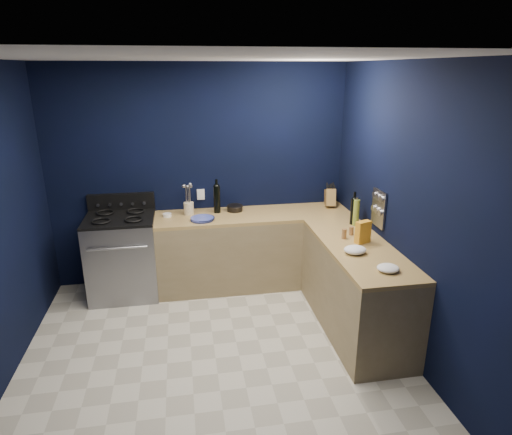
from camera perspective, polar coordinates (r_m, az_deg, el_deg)
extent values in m
cube|color=beige|center=(4.26, -5.25, -17.81)|extent=(3.50, 3.50, 0.02)
cube|color=silver|center=(3.43, -6.62, 20.08)|extent=(3.50, 3.50, 0.02)
cube|color=black|center=(5.33, -7.28, 5.33)|extent=(3.50, 0.02, 2.60)
cube|color=black|center=(4.13, 19.25, 0.46)|extent=(0.02, 3.50, 2.60)
cube|color=black|center=(2.07, -2.05, -17.47)|extent=(3.50, 0.02, 2.60)
cube|color=#867452|center=(5.35, -0.27, -4.27)|extent=(2.30, 0.63, 0.86)
cube|color=brown|center=(5.19, -0.28, 0.30)|extent=(2.30, 0.63, 0.04)
cube|color=#867452|center=(4.56, 12.74, -9.05)|extent=(0.63, 1.67, 0.86)
cube|color=brown|center=(4.38, 13.16, -3.82)|extent=(0.63, 1.67, 0.04)
cube|color=gray|center=(5.31, -16.81, -4.96)|extent=(0.76, 0.66, 0.92)
cube|color=black|center=(5.03, -17.18, -6.49)|extent=(0.59, 0.02, 0.42)
cube|color=black|center=(5.14, -17.30, -0.11)|extent=(0.76, 0.66, 0.03)
cube|color=black|center=(5.40, -17.05, 1.97)|extent=(0.76, 0.06, 0.20)
cube|color=gray|center=(4.62, 15.62, 1.15)|extent=(0.02, 0.28, 0.38)
cube|color=white|center=(5.36, -7.17, 2.99)|extent=(0.09, 0.02, 0.13)
cylinder|color=#343FA4|center=(4.99, -7.00, -0.17)|extent=(0.34, 0.34, 0.03)
cylinder|color=white|center=(5.17, -11.43, 0.31)|extent=(0.12, 0.12, 0.04)
cylinder|color=#F0E8BA|center=(5.20, -8.70, 1.17)|extent=(0.13, 0.13, 0.15)
cylinder|color=black|center=(5.20, -5.09, 2.36)|extent=(0.09, 0.09, 0.32)
cylinder|color=black|center=(5.28, -2.76, 1.23)|extent=(0.19, 0.19, 0.07)
cube|color=brown|center=(5.52, 9.57, 2.54)|extent=(0.16, 0.27, 0.26)
cylinder|color=black|center=(4.91, 12.53, 0.75)|extent=(0.07, 0.07, 0.29)
cylinder|color=olive|center=(4.87, 12.85, 0.61)|extent=(0.08, 0.08, 0.29)
cylinder|color=olive|center=(4.50, 11.35, -2.07)|extent=(0.06, 0.06, 0.10)
cylinder|color=olive|center=(4.62, 12.23, -1.69)|extent=(0.05, 0.05, 0.09)
cube|color=#BE3C10|center=(4.41, 13.69, -1.85)|extent=(0.17, 0.12, 0.22)
ellipsoid|color=white|center=(4.17, 12.72, -4.10)|extent=(0.26, 0.25, 0.07)
ellipsoid|color=white|center=(3.89, 16.74, -6.30)|extent=(0.22, 0.20, 0.06)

